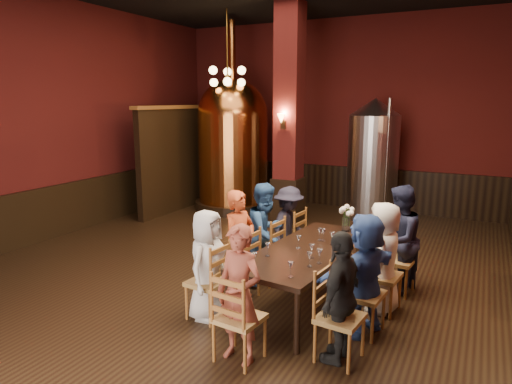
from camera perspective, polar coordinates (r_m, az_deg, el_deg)
The scene contains 39 objects.
room at distance 6.79m, azimuth -2.72°, elevation 8.45°, with size 10.00×10.02×4.50m.
wainscot_back at distance 11.56m, azimuth 9.54°, elevation 0.80°, with size 7.90×0.08×1.00m, color black.
wainscot_left at distance 9.62m, azimuth -23.63°, elevation -2.16°, with size 0.08×9.90×1.00m, color black.
column at distance 9.44m, azimuth 4.15°, elevation 9.27°, with size 0.58×0.58×4.50m, color #45100E.
partition at distance 11.30m, azimuth -8.85°, elevation 4.17°, with size 0.22×3.50×2.40m, color black.
pendant_cluster at distance 10.21m, azimuth -3.59°, elevation 14.21°, with size 0.90×0.90×1.70m, color #A57226, non-canonical shape.
sconce_column at distance 9.17m, azimuth 3.42°, elevation 8.90°, with size 0.20×0.20×0.36m, color black, non-canonical shape.
dining_table at distance 5.90m, azimuth 6.64°, elevation -7.59°, with size 1.25×2.49×0.75m.
chair_0 at distance 5.62m, azimuth -6.05°, elevation -11.05°, with size 0.46×0.46×0.92m, color #985B26, non-canonical shape.
person_0 at distance 5.54m, azimuth -6.10°, elevation -9.01°, with size 0.66×0.43×1.35m, color silver.
chair_1 at distance 6.11m, azimuth -2.06°, elevation -9.09°, with size 0.46×0.46×0.92m, color #985B26, non-canonical shape.
person_1 at distance 6.02m, azimuth -2.08°, elevation -6.66°, with size 0.53×0.35×1.46m, color #B2421E.
chair_2 at distance 6.63m, azimuth 1.24°, elevation -7.41°, with size 0.46×0.46×0.92m, color #985B26, non-canonical shape.
person_2 at distance 6.55m, azimuth 1.25°, elevation -5.17°, with size 0.71×0.35×1.46m, color navy.
chair_3 at distance 7.18m, azimuth 4.06°, elevation -5.94°, with size 0.46×0.46×0.92m, color #985B26, non-canonical shape.
person_3 at distance 7.13m, azimuth 4.09°, elevation -4.48°, with size 0.84×0.48×1.30m, color black.
chair_4 at distance 4.82m, azimuth 10.47°, elevation -15.15°, with size 0.46×0.46×0.92m, color #985B26, non-canonical shape.
person_4 at distance 4.73m, azimuth 10.57°, elevation -12.75°, with size 0.80×0.33×1.36m, color black.
chair_5 at distance 5.39m, azimuth 13.28°, elevation -12.30°, with size 0.46×0.46×0.92m, color #985B26, non-canonical shape.
person_5 at distance 5.30m, azimuth 13.40°, elevation -9.94°, with size 1.30×0.41×1.40m, color #2F4B8E.
chair_6 at distance 5.97m, azimuth 15.46°, elevation -10.01°, with size 0.46×0.46×0.92m, color #985B26, non-canonical shape.
person_6 at distance 5.89m, azimuth 15.59°, elevation -7.88°, with size 0.68×0.44×1.39m, color beige.
chair_7 at distance 6.58m, azimuth 17.26°, elevation -8.10°, with size 0.46×0.46×0.92m, color #985B26, non-canonical shape.
person_7 at distance 6.49m, azimuth 17.41°, elevation -5.70°, with size 0.73×0.36×1.50m, color #1B1E37.
chair_8 at distance 4.75m, azimuth -2.09°, elevation -15.38°, with size 0.46×0.46×0.92m, color #985B26, non-canonical shape.
person_8 at distance 4.64m, azimuth -2.11°, elevation -12.64°, with size 0.52×0.34×1.42m, color brown.
copper_kettle at distance 10.92m, azimuth -2.90°, elevation 6.14°, with size 2.17×2.17×4.38m.
steel_vessel at distance 10.35m, azimuth 14.40°, elevation 3.96°, with size 1.39×1.39×2.64m.
rose_vase at distance 6.65m, azimuth 11.24°, elevation -2.70°, with size 0.23×0.23×0.39m.
wine_glass_0 at distance 5.83m, azimuth 5.33°, elevation -6.25°, with size 0.07×0.07×0.17m, color white, non-canonical shape.
wine_glass_1 at distance 5.51m, azimuth 6.98°, elevation -7.36°, with size 0.07×0.07×0.17m, color white, non-canonical shape.
wine_glass_2 at distance 5.35m, azimuth 7.93°, elevation -7.98°, with size 0.07×0.07×0.17m, color white, non-canonical shape.
wine_glass_3 at distance 6.19m, azimuth 7.99°, elevation -5.28°, with size 0.07×0.07×0.17m, color white, non-canonical shape.
wine_glass_4 at distance 6.17m, azimuth 8.42°, elevation -5.33°, with size 0.07×0.07×0.17m, color white, non-canonical shape.
wine_glass_5 at distance 5.18m, azimuth -0.23°, elevation -8.51°, with size 0.07×0.07×0.17m, color white, non-canonical shape.
wine_glass_6 at distance 5.23m, azimuth 6.71°, elevation -8.39°, with size 0.07×0.07×0.17m, color white, non-canonical shape.
wine_glass_7 at distance 6.03m, azimuth 9.51°, elevation -5.77°, with size 0.07×0.07×0.17m, color white, non-canonical shape.
wine_glass_8 at distance 4.92m, azimuth 4.37°, elevation -9.64°, with size 0.07×0.07×0.17m, color white, non-canonical shape.
wine_glass_9 at distance 5.53m, azimuth 1.47°, elevation -7.21°, with size 0.07×0.07×0.17m, color white, non-canonical shape.
Camera 1 is at (3.34, -5.91, 2.60)m, focal length 32.00 mm.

